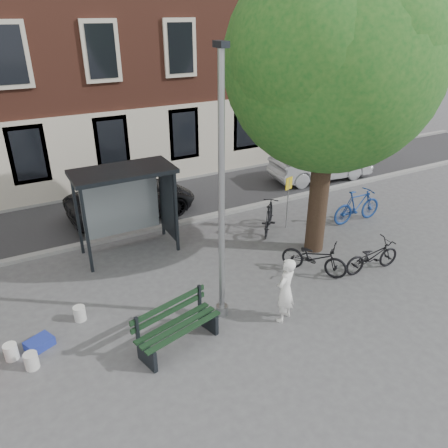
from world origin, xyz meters
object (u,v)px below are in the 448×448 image
object	(u,v)px
bike_a	(372,256)
bike_c	(314,257)
lamppost	(222,209)
bench	(177,328)
painter	(285,290)
bike_d	(269,217)
notice_sign	(288,192)
bike_b	(357,206)
car_silver	(321,163)
car_dark	(132,199)
bus_shelter	(137,189)

from	to	relation	value
bike_a	bike_c	world-z (taller)	bike_c
lamppost	bench	distance (m)	2.74
lamppost	painter	world-z (taller)	lamppost
bike_a	bike_d	bearing A→B (deg)	24.05
notice_sign	bench	bearing A→B (deg)	-162.76
bike_a	bike_b	size ratio (longest dim) A/B	0.89
bike_a	car_silver	distance (m)	7.39
bike_d	painter	bearing A→B (deg)	101.89
bike_d	bench	bearing A→B (deg)	78.18
car_dark	bench	bearing A→B (deg)	166.55
bench	bus_shelter	bearing A→B (deg)	66.07
bike_a	notice_sign	world-z (taller)	notice_sign
lamppost	bike_d	size ratio (longest dim) A/B	3.51
lamppost	bench	world-z (taller)	lamppost
notice_sign	car_silver	bearing A→B (deg)	22.25
car_silver	bike_a	bearing A→B (deg)	157.32
bus_shelter	bike_c	distance (m)	5.43
lamppost	notice_sign	world-z (taller)	lamppost
bus_shelter	car_silver	size ratio (longest dim) A/B	0.65
bike_d	notice_sign	size ratio (longest dim) A/B	0.97
car_dark	notice_sign	xyz separation A→B (m)	(4.20, -3.45, 0.66)
bike_a	car_dark	xyz separation A→B (m)	(-4.72, 6.76, 0.17)
bench	bike_d	world-z (taller)	bike_d
bike_b	bike_d	distance (m)	3.18
painter	car_dark	bearing A→B (deg)	-105.94
painter	bike_b	world-z (taller)	painter
bike_a	painter	bearing A→B (deg)	105.02
bike_a	bike_c	size ratio (longest dim) A/B	0.95
bench	car_dark	xyz separation A→B (m)	(1.25, 7.00, 0.17)
lamppost	bus_shelter	xyz separation A→B (m)	(-0.61, 4.11, -0.87)
bike_d	bus_shelter	bearing A→B (deg)	27.61
painter	bike_d	distance (m)	4.59
painter	bike_b	size ratio (longest dim) A/B	0.83
bike_b	painter	bearing A→B (deg)	122.51
painter	car_silver	bearing A→B (deg)	-160.35
lamppost	bike_d	world-z (taller)	lamppost
car_silver	notice_sign	size ratio (longest dim) A/B	2.45
bus_shelter	bike_a	size ratio (longest dim) A/B	1.63
lamppost	bike_b	size ratio (longest dim) A/B	3.12
lamppost	bench	xyz separation A→B (m)	(-1.36, -0.49, -2.32)
painter	bike_b	bearing A→B (deg)	-175.01
car_silver	bike_d	bearing A→B (deg)	129.20
bike_a	car_dark	world-z (taller)	car_dark
bike_b	bike_c	distance (m)	3.88
bench	bike_c	distance (m)	4.57
bike_b	notice_sign	size ratio (longest dim) A/B	1.09
bench	bike_b	distance (m)	8.34
painter	bike_a	bearing A→B (deg)	164.13
bus_shelter	notice_sign	xyz separation A→B (m)	(4.70, -1.04, -0.63)
bike_c	car_dark	bearing A→B (deg)	82.41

